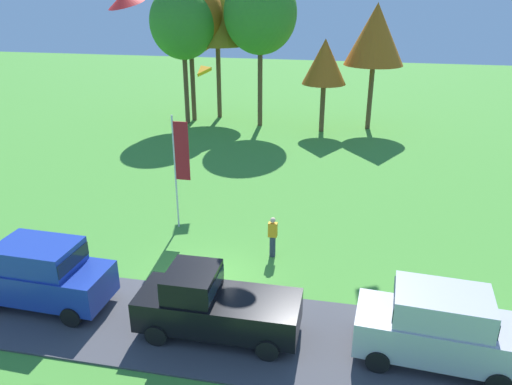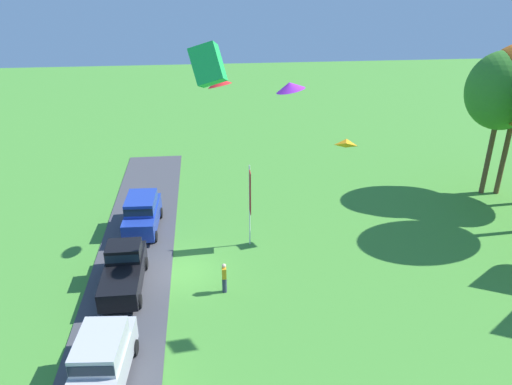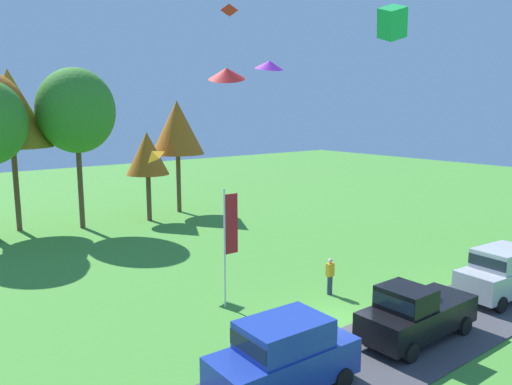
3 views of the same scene
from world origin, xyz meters
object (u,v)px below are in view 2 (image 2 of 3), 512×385
at_px(car_pickup_far_end, 124,269).
at_px(flag_banner, 250,197).
at_px(car_suv_mid_row, 142,212).
at_px(tree_far_left, 503,91).
at_px(kite_box_topmost, 208,65).
at_px(person_on_lawn, 224,278).
at_px(car_suv_near_entrance, 102,358).
at_px(kite_diamond_over_trees, 346,142).
at_px(kite_delta_mid_center, 290,86).
at_px(kite_delta_near_flag, 219,82).

distance_m(car_pickup_far_end, flag_banner, 7.99).
height_order(car_suv_mid_row, flag_banner, flag_banner).
bearing_deg(tree_far_left, kite_box_topmost, -56.15).
xyz_separation_m(person_on_lawn, kite_box_topmost, (3.18, -0.42, 11.37)).
relative_size(car_suv_near_entrance, kite_box_topmost, 3.54).
bearing_deg(car_suv_near_entrance, person_on_lawn, 137.76).
distance_m(car_pickup_far_end, car_suv_near_entrance, 6.64).
bearing_deg(flag_banner, car_pickup_far_end, -63.99).
height_order(kite_diamond_over_trees, kite_delta_mid_center, kite_delta_mid_center).
bearing_deg(person_on_lawn, car_suv_near_entrance, -42.24).
bearing_deg(car_suv_near_entrance, kite_box_topmost, 117.62).
height_order(car_suv_mid_row, kite_box_topmost, kite_box_topmost).
xyz_separation_m(car_suv_mid_row, kite_box_topmost, (10.21, 4.39, 10.95)).
distance_m(car_pickup_far_end, tree_far_left, 27.07).
distance_m(car_suv_near_entrance, person_on_lawn, 7.63).
bearing_deg(kite_box_topmost, flag_banner, 163.96).
xyz_separation_m(tree_far_left, kite_box_topmost, (13.34, -19.89, 4.67)).
height_order(person_on_lawn, kite_diamond_over_trees, kite_diamond_over_trees).
bearing_deg(person_on_lawn, flag_banner, 158.20).
relative_size(car_suv_near_entrance, person_on_lawn, 2.77).
xyz_separation_m(tree_far_left, kite_diamond_over_trees, (5.12, -12.11, -1.40)).
xyz_separation_m(tree_far_left, kite_delta_mid_center, (9.23, -16.18, 2.86)).
bearing_deg(car_suv_mid_row, tree_far_left, 97.35).
relative_size(kite_delta_near_flag, kite_diamond_over_trees, 1.41).
height_order(kite_delta_near_flag, kite_box_topmost, kite_box_topmost).
bearing_deg(car_suv_near_entrance, kite_delta_mid_center, 127.98).
height_order(kite_box_topmost, kite_delta_mid_center, kite_box_topmost).
height_order(kite_box_topmost, kite_diamond_over_trees, kite_box_topmost).
height_order(flag_banner, kite_box_topmost, kite_box_topmost).
xyz_separation_m(person_on_lawn, kite_delta_mid_center, (-0.93, 3.29, 9.56)).
bearing_deg(tree_far_left, car_pickup_far_end, -69.60).
bearing_deg(flag_banner, person_on_lawn, -21.80).
bearing_deg(kite_diamond_over_trees, person_on_lawn, -55.59).
distance_m(kite_delta_near_flag, kite_box_topmost, 9.06).
bearing_deg(kite_delta_mid_center, car_suv_near_entrance, -52.02).
relative_size(kite_delta_near_flag, kite_delta_mid_center, 1.00).
distance_m(tree_far_left, kite_delta_mid_center, 18.84).
bearing_deg(flag_banner, car_suv_mid_row, -112.04).
height_order(car_suv_mid_row, kite_delta_mid_center, kite_delta_mid_center).
distance_m(car_suv_mid_row, kite_delta_near_flag, 9.91).
distance_m(car_suv_mid_row, kite_diamond_over_trees, 13.26).
relative_size(car_suv_near_entrance, kite_diamond_over_trees, 4.91).
bearing_deg(tree_far_left, kite_delta_near_flag, -76.34).
bearing_deg(kite_delta_near_flag, car_suv_near_entrance, -25.65).
bearing_deg(kite_diamond_over_trees, tree_far_left, 112.92).
height_order(car_suv_near_entrance, person_on_lawn, car_suv_near_entrance).
relative_size(car_pickup_far_end, kite_diamond_over_trees, 5.20).
bearing_deg(car_pickup_far_end, kite_delta_near_flag, 129.78).
bearing_deg(kite_box_topmost, kite_delta_near_flag, 175.75).
relative_size(car_suv_near_entrance, kite_delta_near_flag, 3.49).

